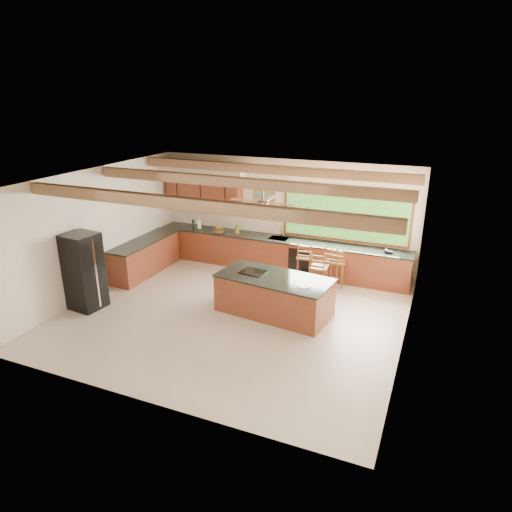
% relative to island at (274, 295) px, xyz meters
% --- Properties ---
extents(ground, '(7.20, 7.20, 0.00)m').
position_rel_island_xyz_m(ground, '(-0.80, -0.44, -0.44)').
color(ground, beige).
rests_on(ground, ground).
extents(room_shell, '(7.27, 6.54, 3.02)m').
position_rel_island_xyz_m(room_shell, '(-0.97, 0.21, 1.78)').
color(room_shell, silver).
rests_on(room_shell, ground).
extents(counter_run, '(7.12, 3.10, 1.22)m').
position_rel_island_xyz_m(counter_run, '(-1.62, 2.08, 0.03)').
color(counter_run, brown).
rests_on(counter_run, ground).
extents(island, '(2.61, 1.46, 0.89)m').
position_rel_island_xyz_m(island, '(0.00, 0.00, 0.00)').
color(island, brown).
rests_on(island, ground).
extents(refrigerator, '(0.75, 0.73, 1.75)m').
position_rel_island_xyz_m(refrigerator, '(-4.02, -1.38, 0.44)').
color(refrigerator, black).
rests_on(refrigerator, ground).
extents(bar_stool_a, '(0.44, 0.44, 1.10)m').
position_rel_island_xyz_m(bar_stool_a, '(0.83, 1.95, 0.21)').
color(bar_stool_a, brown).
rests_on(bar_stool_a, ground).
extents(bar_stool_b, '(0.42, 0.42, 1.09)m').
position_rel_island_xyz_m(bar_stool_b, '(0.09, 1.95, 0.21)').
color(bar_stool_b, brown).
rests_on(bar_stool_b, ground).
extents(bar_stool_c, '(0.41, 0.41, 1.12)m').
position_rel_island_xyz_m(bar_stool_c, '(0.62, 1.35, 0.23)').
color(bar_stool_c, brown).
rests_on(bar_stool_c, ground).
extents(bar_stool_d, '(0.43, 0.43, 1.07)m').
position_rel_island_xyz_m(bar_stool_d, '(0.93, 1.95, 0.20)').
color(bar_stool_d, brown).
rests_on(bar_stool_d, ground).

